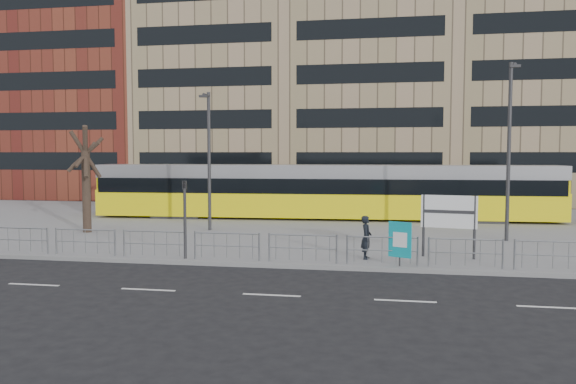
% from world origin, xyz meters
% --- Properties ---
extents(ground, '(120.00, 120.00, 0.00)m').
position_xyz_m(ground, '(0.00, 0.00, 0.00)').
color(ground, black).
rests_on(ground, ground).
extents(plaza, '(64.00, 24.00, 0.15)m').
position_xyz_m(plaza, '(0.00, 12.00, 0.07)').
color(plaza, slate).
rests_on(plaza, ground).
extents(kerb, '(64.00, 0.25, 0.17)m').
position_xyz_m(kerb, '(0.00, 0.05, 0.07)').
color(kerb, gray).
rests_on(kerb, ground).
extents(building_row, '(70.40, 18.40, 31.20)m').
position_xyz_m(building_row, '(1.55, 34.27, 12.91)').
color(building_row, brown).
rests_on(building_row, ground).
extents(pedestrian_barrier, '(32.07, 0.07, 1.10)m').
position_xyz_m(pedestrian_barrier, '(2.00, 0.50, 0.98)').
color(pedestrian_barrier, gray).
rests_on(pedestrian_barrier, plaza).
extents(road_markings, '(62.00, 0.12, 0.01)m').
position_xyz_m(road_markings, '(1.00, -4.00, 0.01)').
color(road_markings, white).
rests_on(road_markings, ground).
extents(tram, '(29.19, 4.07, 3.43)m').
position_xyz_m(tram, '(1.48, 14.85, 1.87)').
color(tram, yellow).
rests_on(tram, plaza).
extents(station_sign, '(2.16, 0.46, 2.51)m').
position_xyz_m(station_sign, '(7.91, 2.45, 1.89)').
color(station_sign, '#2D2D30').
rests_on(station_sign, plaza).
extents(ad_panel, '(0.83, 0.42, 1.65)m').
position_xyz_m(ad_panel, '(5.95, 0.40, 1.12)').
color(ad_panel, '#2D2D30').
rests_on(ad_panel, plaza).
extents(pedestrian, '(0.44, 0.65, 1.72)m').
position_xyz_m(pedestrian, '(4.68, 1.63, 1.01)').
color(pedestrian, black).
rests_on(pedestrian, plaza).
extents(traffic_light_west, '(0.19, 0.22, 3.10)m').
position_xyz_m(traffic_light_west, '(-2.41, 0.50, 2.12)').
color(traffic_light_west, '#2D2D30').
rests_on(traffic_light_west, plaza).
extents(lamp_post_west, '(0.45, 1.04, 7.43)m').
position_xyz_m(lamp_post_west, '(-3.97, 8.52, 4.23)').
color(lamp_post_west, '#2D2D30').
rests_on(lamp_post_west, plaza).
extents(lamp_post_east, '(0.45, 1.04, 8.42)m').
position_xyz_m(lamp_post_east, '(11.14, 7.36, 4.73)').
color(lamp_post_east, '#2D2D30').
rests_on(lamp_post_east, plaza).
extents(bare_tree, '(4.74, 4.74, 7.86)m').
position_xyz_m(bare_tree, '(-10.12, 6.69, 5.85)').
color(bare_tree, black).
rests_on(bare_tree, plaza).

